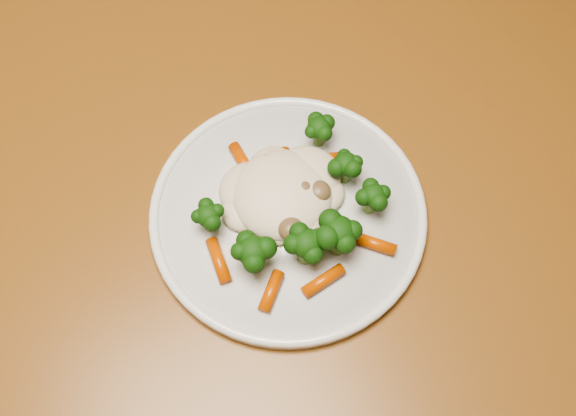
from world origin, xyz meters
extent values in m
plane|color=brown|center=(0.00, 0.00, 0.00)|extent=(3.00, 3.00, 0.00)
cube|color=brown|center=(-0.28, 0.18, 0.73)|extent=(1.24, 0.90, 0.04)
cube|color=brown|center=(0.20, 0.57, 0.35)|extent=(0.07, 0.07, 0.71)
cylinder|color=silver|center=(-0.23, 0.13, 0.76)|extent=(0.27, 0.27, 0.01)
ellipsoid|color=beige|center=(-0.23, 0.14, 0.78)|extent=(0.12, 0.10, 0.04)
ellipsoid|color=black|center=(-0.28, 0.09, 0.78)|extent=(0.05, 0.05, 0.04)
ellipsoid|color=black|center=(-0.23, 0.08, 0.78)|extent=(0.05, 0.05, 0.04)
ellipsoid|color=black|center=(-0.20, 0.07, 0.78)|extent=(0.05, 0.05, 0.05)
ellipsoid|color=black|center=(-0.15, 0.10, 0.78)|extent=(0.04, 0.04, 0.03)
ellipsoid|color=black|center=(-0.16, 0.14, 0.78)|extent=(0.04, 0.04, 0.04)
ellipsoid|color=black|center=(-0.17, 0.19, 0.78)|extent=(0.04, 0.04, 0.03)
ellipsoid|color=black|center=(-0.30, 0.14, 0.78)|extent=(0.04, 0.04, 0.03)
cylinder|color=#C64C04|center=(-0.25, 0.19, 0.77)|extent=(0.02, 0.05, 0.01)
cylinder|color=#C64C04|center=(-0.21, 0.17, 0.77)|extent=(0.02, 0.04, 0.01)
cylinder|color=#C64C04|center=(-0.18, 0.17, 0.77)|extent=(0.05, 0.03, 0.01)
cylinder|color=#C64C04|center=(-0.31, 0.10, 0.77)|extent=(0.01, 0.05, 0.01)
cylinder|color=#C64C04|center=(-0.27, 0.06, 0.77)|extent=(0.04, 0.04, 0.01)
cylinder|color=#C64C04|center=(-0.23, 0.05, 0.77)|extent=(0.04, 0.02, 0.01)
cylinder|color=#C64C04|center=(-0.16, 0.06, 0.77)|extent=(0.04, 0.04, 0.01)
ellipsoid|color=brown|center=(-0.22, 0.13, 0.78)|extent=(0.02, 0.02, 0.02)
ellipsoid|color=brown|center=(-0.19, 0.13, 0.78)|extent=(0.02, 0.02, 0.02)
ellipsoid|color=brown|center=(-0.24, 0.13, 0.78)|extent=(0.02, 0.02, 0.02)
ellipsoid|color=brown|center=(-0.23, 0.10, 0.78)|extent=(0.02, 0.02, 0.02)
ellipsoid|color=brown|center=(-0.21, 0.13, 0.78)|extent=(0.03, 0.03, 0.02)
cube|color=tan|center=(-0.23, 0.17, 0.78)|extent=(0.03, 0.02, 0.01)
cube|color=tan|center=(-0.22, 0.18, 0.78)|extent=(0.02, 0.02, 0.01)
camera|label=1|loc=(-0.35, -0.16, 1.39)|focal=45.00mm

